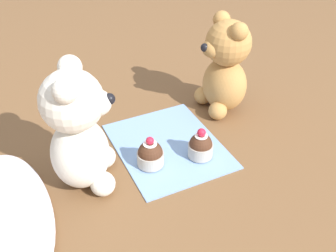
{
  "coord_description": "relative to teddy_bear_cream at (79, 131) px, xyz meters",
  "views": [
    {
      "loc": [
        -0.61,
        0.29,
        0.55
      ],
      "look_at": [
        0.0,
        0.0,
        0.06
      ],
      "focal_mm": 42.0,
      "sensor_mm": 36.0,
      "label": 1
    }
  ],
  "objects": [
    {
      "name": "ground_plane",
      "position": [
        0.02,
        -0.19,
        -0.12
      ],
      "size": [
        4.0,
        4.0,
        0.0
      ],
      "primitive_type": "plane",
      "color": "brown"
    },
    {
      "name": "cupcake_near_cream_bear",
      "position": [
        -0.02,
        -0.13,
        -0.09
      ],
      "size": [
        0.06,
        0.06,
        0.07
      ],
      "color": "#B2ADA3",
      "rests_on": "knitted_placemat"
    },
    {
      "name": "knitted_placemat",
      "position": [
        0.02,
        -0.19,
        -0.12
      ],
      "size": [
        0.27,
        0.22,
        0.01
      ],
      "primitive_type": "cube",
      "color": "#7A9ED1",
      "rests_on": "ground_plane"
    },
    {
      "name": "teddy_bear_cream",
      "position": [
        0.0,
        0.0,
        0.0
      ],
      "size": [
        0.15,
        0.15,
        0.25
      ],
      "rotation": [
        0.0,
        0.0,
        -0.34
      ],
      "color": "silver",
      "rests_on": "ground_plane"
    },
    {
      "name": "cupcake_near_tan_bear",
      "position": [
        -0.04,
        -0.24,
        -0.09
      ],
      "size": [
        0.05,
        0.05,
        0.07
      ],
      "color": "#B2ADA3",
      "rests_on": "knitted_placemat"
    },
    {
      "name": "tulle_cloth",
      "position": [
        -0.04,
        0.15,
        -0.11
      ],
      "size": [
        0.34,
        0.15,
        0.03
      ],
      "primitive_type": "ellipsoid",
      "color": "silver",
      "rests_on": "ground_plane"
    },
    {
      "name": "teddy_bear_tan",
      "position": [
        0.11,
        -0.38,
        -0.01
      ],
      "size": [
        0.12,
        0.12,
        0.24
      ],
      "rotation": [
        0.0,
        0.0,
        3.11
      ],
      "color": "#B78447",
      "rests_on": "ground_plane"
    }
  ]
}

